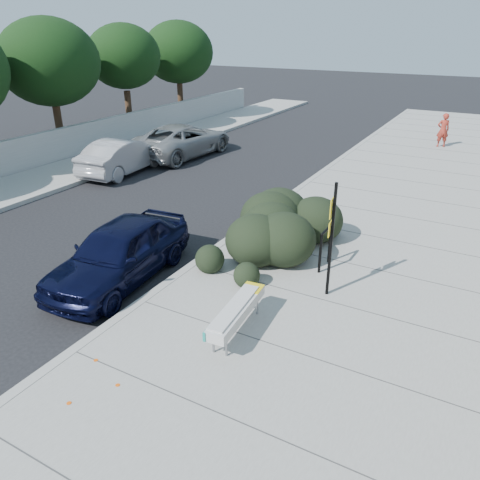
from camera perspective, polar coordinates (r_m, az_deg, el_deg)
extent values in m
plane|color=black|center=(10.79, -11.84, -7.93)|extent=(120.00, 120.00, 0.00)
cube|color=gray|center=(13.01, 23.28, -3.22)|extent=(11.20, 50.00, 0.15)
cube|color=gray|center=(20.40, -23.46, 6.56)|extent=(3.00, 50.00, 0.15)
cube|color=#9E9E99|center=(14.40, 0.94, 1.65)|extent=(0.22, 50.00, 0.17)
cube|color=#9E9E99|center=(19.26, -20.66, 6.07)|extent=(0.22, 50.00, 0.17)
cube|color=#9E9E99|center=(21.57, -26.63, 8.77)|extent=(0.30, 40.00, 1.50)
cylinder|color=#332114|center=(24.85, -21.14, 12.60)|extent=(0.36, 0.36, 2.40)
ellipsoid|color=black|center=(24.49, -22.26, 19.44)|extent=(4.60, 4.60, 3.91)
cylinder|color=#332114|center=(28.28, -13.37, 14.85)|extent=(0.36, 0.36, 2.40)
ellipsoid|color=black|center=(27.96, -14.01, 20.90)|extent=(4.00, 4.00, 3.40)
cylinder|color=#332114|center=(32.12, -7.26, 16.41)|extent=(0.36, 0.36, 2.40)
ellipsoid|color=black|center=(31.84, -7.56, 21.75)|extent=(4.40, 4.40, 3.74)
cylinder|color=gray|center=(8.91, -3.25, -12.50)|extent=(0.05, 0.05, 0.38)
cylinder|color=gray|center=(8.82, -1.67, -12.94)|extent=(0.05, 0.05, 0.38)
cylinder|color=gray|center=(10.04, 0.71, -7.73)|extent=(0.05, 0.05, 0.38)
cylinder|color=gray|center=(9.95, 2.13, -8.06)|extent=(0.05, 0.05, 0.38)
cylinder|color=gray|center=(9.37, -1.15, -9.17)|extent=(0.17, 1.51, 0.03)
cylinder|color=gray|center=(9.28, 0.36, -9.54)|extent=(0.17, 1.51, 0.03)
cube|color=#B2B2B2|center=(9.25, -0.40, -8.68)|extent=(0.57, 2.02, 0.21)
cube|color=yellow|center=(9.80, 1.51, -5.81)|extent=(0.44, 0.43, 0.02)
cube|color=teal|center=(8.66, -4.08, -11.37)|extent=(0.07, 0.23, 0.19)
cylinder|color=black|center=(11.56, 9.75, -1.66)|extent=(0.07, 0.07, 1.02)
cylinder|color=black|center=(12.12, 10.89, -0.46)|extent=(0.07, 0.07, 1.02)
cylinder|color=black|center=(11.63, 10.53, 1.23)|extent=(0.08, 0.66, 0.07)
cube|color=black|center=(10.31, 11.07, -0.12)|extent=(0.07, 0.07, 2.65)
cube|color=yellow|center=(10.03, 11.14, 3.88)|extent=(0.06, 0.31, 0.43)
cube|color=yellow|center=(10.21, 10.92, 1.37)|extent=(0.05, 0.29, 0.33)
ellipsoid|color=black|center=(12.43, 4.35, 1.99)|extent=(3.23, 4.63, 1.58)
imported|color=black|center=(11.66, -14.49, -1.45)|extent=(2.14, 4.48, 1.48)
imported|color=#A3A3A7|center=(20.61, -14.08, 9.93)|extent=(1.89, 4.50, 1.45)
imported|color=gray|center=(22.95, -6.99, 12.02)|extent=(2.86, 5.61, 1.52)
imported|color=maroon|center=(25.99, 23.51, 12.19)|extent=(0.72, 0.62, 1.66)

